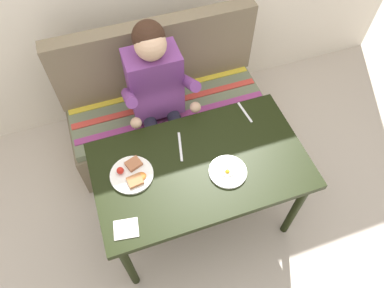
{
  "coord_description": "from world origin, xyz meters",
  "views": [
    {
      "loc": [
        -0.38,
        -0.96,
        2.43
      ],
      "look_at": [
        0.0,
        0.15,
        0.72
      ],
      "focal_mm": 33.31,
      "sensor_mm": 36.0,
      "label": 1
    }
  ],
  "objects_px": {
    "table": "(200,171)",
    "fork": "(245,112)",
    "knife": "(180,147)",
    "person": "(158,92)",
    "couch": "(166,110)",
    "napkin": "(126,229)",
    "plate_breakfast": "(132,174)",
    "plate_eggs": "(228,172)"
  },
  "relations": [
    {
      "from": "table",
      "to": "fork",
      "type": "distance_m",
      "value": 0.47
    },
    {
      "from": "table",
      "to": "knife",
      "type": "xyz_separation_m",
      "value": [
        -0.07,
        0.15,
        0.08
      ]
    },
    {
      "from": "person",
      "to": "fork",
      "type": "bearing_deg",
      "value": -35.24
    },
    {
      "from": "couch",
      "to": "fork",
      "type": "xyz_separation_m",
      "value": [
        0.38,
        -0.5,
        0.4
      ]
    },
    {
      "from": "napkin",
      "to": "plate_breakfast",
      "type": "bearing_deg",
      "value": 70.63
    },
    {
      "from": "person",
      "to": "plate_breakfast",
      "type": "height_order",
      "value": "person"
    },
    {
      "from": "plate_eggs",
      "to": "fork",
      "type": "height_order",
      "value": "plate_eggs"
    },
    {
      "from": "couch",
      "to": "person",
      "type": "height_order",
      "value": "person"
    },
    {
      "from": "couch",
      "to": "person",
      "type": "xyz_separation_m",
      "value": [
        -0.08,
        -0.17,
        0.41
      ]
    },
    {
      "from": "couch",
      "to": "plate_eggs",
      "type": "distance_m",
      "value": 0.96
    },
    {
      "from": "plate_eggs",
      "to": "napkin",
      "type": "bearing_deg",
      "value": -167.17
    },
    {
      "from": "table",
      "to": "plate_eggs",
      "type": "relative_size",
      "value": 5.73
    },
    {
      "from": "table",
      "to": "plate_breakfast",
      "type": "xyz_separation_m",
      "value": [
        -0.38,
        0.05,
        0.1
      ]
    },
    {
      "from": "person",
      "to": "knife",
      "type": "xyz_separation_m",
      "value": [
        0.01,
        -0.44,
        -0.01
      ]
    },
    {
      "from": "table",
      "to": "person",
      "type": "distance_m",
      "value": 0.6
    },
    {
      "from": "napkin",
      "to": "plate_eggs",
      "type": "bearing_deg",
      "value": 12.83
    },
    {
      "from": "plate_breakfast",
      "to": "napkin",
      "type": "height_order",
      "value": "plate_breakfast"
    },
    {
      "from": "fork",
      "to": "plate_eggs",
      "type": "bearing_deg",
      "value": -131.86
    },
    {
      "from": "couch",
      "to": "plate_eggs",
      "type": "xyz_separation_m",
      "value": [
        0.12,
        -0.86,
        0.41
      ]
    },
    {
      "from": "table",
      "to": "napkin",
      "type": "xyz_separation_m",
      "value": [
        -0.48,
        -0.24,
        0.09
      ]
    },
    {
      "from": "table",
      "to": "person",
      "type": "bearing_deg",
      "value": 97.94
    },
    {
      "from": "plate_breakfast",
      "to": "napkin",
      "type": "bearing_deg",
      "value": -109.37
    },
    {
      "from": "couch",
      "to": "knife",
      "type": "distance_m",
      "value": 0.74
    },
    {
      "from": "person",
      "to": "couch",
      "type": "bearing_deg",
      "value": 64.8
    },
    {
      "from": "couch",
      "to": "fork",
      "type": "height_order",
      "value": "couch"
    },
    {
      "from": "table",
      "to": "knife",
      "type": "distance_m",
      "value": 0.18
    },
    {
      "from": "fork",
      "to": "knife",
      "type": "distance_m",
      "value": 0.47
    },
    {
      "from": "couch",
      "to": "napkin",
      "type": "relative_size",
      "value": 11.79
    },
    {
      "from": "plate_eggs",
      "to": "fork",
      "type": "bearing_deg",
      "value": 54.05
    },
    {
      "from": "table",
      "to": "napkin",
      "type": "relative_size",
      "value": 9.82
    },
    {
      "from": "plate_eggs",
      "to": "napkin",
      "type": "distance_m",
      "value": 0.62
    },
    {
      "from": "plate_breakfast",
      "to": "plate_eggs",
      "type": "xyz_separation_m",
      "value": [
        0.5,
        -0.15,
        -0.0
      ]
    },
    {
      "from": "couch",
      "to": "person",
      "type": "bearing_deg",
      "value": -115.2
    },
    {
      "from": "napkin",
      "to": "fork",
      "type": "distance_m",
      "value": 1.0
    },
    {
      "from": "table",
      "to": "fork",
      "type": "bearing_deg",
      "value": 34.2
    },
    {
      "from": "person",
      "to": "plate_eggs",
      "type": "bearing_deg",
      "value": -73.46
    },
    {
      "from": "couch",
      "to": "plate_breakfast",
      "type": "xyz_separation_m",
      "value": [
        -0.38,
        -0.71,
        0.41
      ]
    },
    {
      "from": "plate_breakfast",
      "to": "napkin",
      "type": "xyz_separation_m",
      "value": [
        -0.1,
        -0.29,
        -0.01
      ]
    },
    {
      "from": "couch",
      "to": "napkin",
      "type": "bearing_deg",
      "value": -115.62
    },
    {
      "from": "table",
      "to": "plate_breakfast",
      "type": "distance_m",
      "value": 0.39
    },
    {
      "from": "table",
      "to": "napkin",
      "type": "bearing_deg",
      "value": -153.76
    },
    {
      "from": "plate_eggs",
      "to": "napkin",
      "type": "height_order",
      "value": "plate_eggs"
    }
  ]
}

